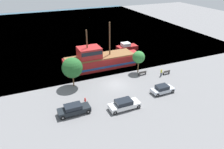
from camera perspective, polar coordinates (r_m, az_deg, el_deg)
The scene contains 13 objects.
ground_plane at distance 40.61m, azimuth 1.07°, elevation -2.68°, with size 160.00×160.00×0.00m, color slate.
water_surface at distance 80.11m, azimuth -12.45°, elevation 11.53°, with size 80.00×80.00×0.00m, color #33566B.
pirate_ship at distance 46.95m, azimuth -3.45°, elevation 3.82°, with size 16.68×4.62×9.64m.
moored_boat_dockside at distance 58.02m, azimuth 3.86°, elevation 7.20°, with size 5.34×2.48×1.89m.
parked_car_curb_front at distance 38.81m, azimuth 13.04°, elevation -3.74°, with size 4.00×1.83×1.41m.
parked_car_curb_mid at distance 33.84m, azimuth 3.20°, elevation -7.78°, with size 4.88×1.98×1.52m.
parked_car_curb_rear at distance 33.16m, azimuth -9.95°, elevation -8.94°, with size 4.79×1.89×1.55m.
fire_hydrant at distance 35.75m, azimuth -7.04°, elevation -6.55°, with size 0.42×0.25×0.76m.
bench_promenade_east at distance 44.47m, azimuth 7.93°, elevation 0.41°, with size 1.72×0.45×0.85m.
bench_promenade_west at distance 45.74m, azimuth 14.03°, elevation 0.59°, with size 1.53×0.45×0.85m.
pedestrian_walking_near at distance 44.51m, azimuth 12.74°, elevation 0.49°, with size 0.32×0.32×1.55m.
tree_row_east at distance 39.20m, azimuth -10.34°, elevation 1.74°, with size 3.70×3.70×5.52m.
tree_row_mideast at distance 44.35m, azimuth 6.98°, elevation 4.49°, with size 2.52×2.52×4.61m.
Camera 1 is at (-14.96, -32.19, 19.72)m, focal length 35.00 mm.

